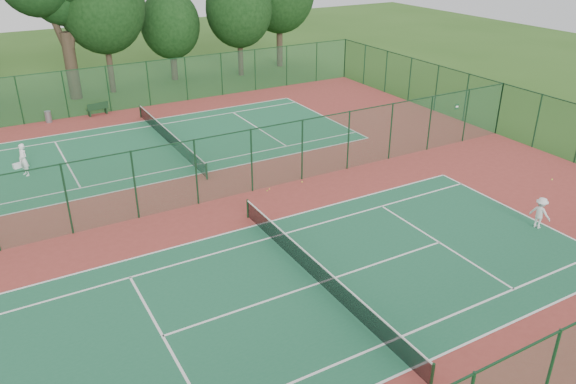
% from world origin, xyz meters
% --- Properties ---
extents(ground, '(120.00, 120.00, 0.00)m').
position_xyz_m(ground, '(0.00, 0.00, 0.00)').
color(ground, '#2F591C').
rests_on(ground, ground).
extents(red_pad, '(40.00, 36.00, 0.01)m').
position_xyz_m(red_pad, '(0.00, 0.00, 0.01)').
color(red_pad, maroon).
rests_on(red_pad, ground).
extents(court_near, '(23.77, 10.97, 0.01)m').
position_xyz_m(court_near, '(0.00, -9.00, 0.01)').
color(court_near, '#1E6040').
rests_on(court_near, red_pad).
extents(court_far, '(23.77, 10.97, 0.01)m').
position_xyz_m(court_far, '(0.00, 9.00, 0.01)').
color(court_far, '#216B44').
rests_on(court_far, red_pad).
extents(fence_north, '(40.00, 0.09, 3.50)m').
position_xyz_m(fence_north, '(0.00, 18.00, 1.76)').
color(fence_north, '#194D32').
rests_on(fence_north, ground).
extents(fence_east, '(0.09, 36.00, 3.50)m').
position_xyz_m(fence_east, '(20.00, 0.00, 1.76)').
color(fence_east, '#184A26').
rests_on(fence_east, ground).
extents(fence_divider, '(40.00, 0.09, 3.50)m').
position_xyz_m(fence_divider, '(0.00, 0.00, 1.76)').
color(fence_divider, '#194B2F').
rests_on(fence_divider, ground).
extents(tennis_net_near, '(0.10, 12.90, 0.97)m').
position_xyz_m(tennis_net_near, '(0.00, -9.00, 0.54)').
color(tennis_net_near, '#163D1E').
rests_on(tennis_net_near, ground).
extents(tennis_net_far, '(0.10, 12.90, 0.97)m').
position_xyz_m(tennis_net_far, '(0.00, 9.00, 0.54)').
color(tennis_net_far, '#12331A').
rests_on(tennis_net_far, ground).
extents(player_near, '(0.77, 1.09, 1.53)m').
position_xyz_m(player_near, '(11.38, -10.24, 0.79)').
color(player_near, silver).
rests_on(player_near, court_near).
extents(player_far, '(0.68, 0.80, 1.87)m').
position_xyz_m(player_far, '(-8.70, 8.20, 0.96)').
color(player_far, white).
rests_on(player_far, court_far).
extents(trash_bin, '(0.60, 0.60, 0.82)m').
position_xyz_m(trash_bin, '(-6.07, 17.60, 0.42)').
color(trash_bin, slate).
rests_on(trash_bin, red_pad).
extents(bench, '(1.62, 0.67, 0.97)m').
position_xyz_m(bench, '(-2.60, 17.53, 0.51)').
color(bench, black).
rests_on(bench, red_pad).
extents(kit_bag, '(0.83, 0.49, 0.29)m').
position_xyz_m(kit_bag, '(-8.87, 9.61, 0.16)').
color(kit_bag, white).
rests_on(kit_bag, red_pad).
extents(stray_ball_a, '(0.06, 0.06, 0.06)m').
position_xyz_m(stray_ball_a, '(2.40, -0.31, 0.04)').
color(stray_ball_a, yellow).
rests_on(stray_ball_a, red_pad).
extents(stray_ball_b, '(0.07, 0.07, 0.07)m').
position_xyz_m(stray_ball_b, '(4.39, -0.39, 0.05)').
color(stray_ball_b, yellow).
rests_on(stray_ball_b, red_pad).
extents(stray_ball_c, '(0.07, 0.07, 0.07)m').
position_xyz_m(stray_ball_c, '(2.19, -0.43, 0.04)').
color(stray_ball_c, '#A4C32D').
rests_on(stray_ball_c, red_pad).
extents(evergreen_row, '(39.00, 5.00, 12.00)m').
position_xyz_m(evergreen_row, '(0.50, 24.25, 0.00)').
color(evergreen_row, black).
rests_on(evergreen_row, ground).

